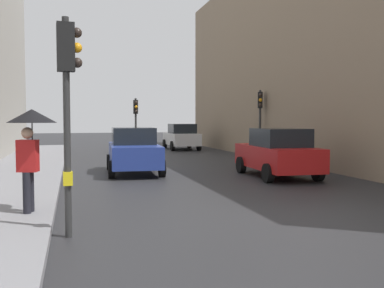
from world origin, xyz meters
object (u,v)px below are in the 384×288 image
object	(u,v)px
car_white_compact	(181,137)
car_blue_van	(134,150)
traffic_light_mid_street	(260,112)
pedestrian_with_umbrella	(31,132)
traffic_light_near_left	(68,87)
traffic_light_far_median	(136,115)
car_red_sedan	(278,153)

from	to	relation	value
car_white_compact	car_blue_van	size ratio (longest dim) A/B	0.98
traffic_light_mid_street	pedestrian_with_umbrella	bearing A→B (deg)	-131.08
car_blue_van	traffic_light_near_left	bearing A→B (deg)	-104.48
car_white_compact	car_blue_van	xyz separation A→B (m)	(-4.96, -12.56, 0.00)
traffic_light_far_median	car_white_compact	distance (m)	4.82
car_red_sedan	car_white_compact	distance (m)	15.12
car_blue_van	pedestrian_with_umbrella	distance (m)	8.18
traffic_light_mid_street	traffic_light_far_median	distance (m)	7.86
traffic_light_near_left	pedestrian_with_umbrella	world-z (taller)	traffic_light_near_left
traffic_light_mid_street	car_white_compact	xyz separation A→B (m)	(-2.20, 8.29, -1.60)
traffic_light_near_left	traffic_light_mid_street	bearing A→B (deg)	54.56
car_white_compact	pedestrian_with_umbrella	xyz separation A→B (m)	(-8.06, -20.06, 0.96)
car_red_sedan	car_blue_van	bearing A→B (deg)	152.16
traffic_light_mid_street	car_blue_van	size ratio (longest dim) A/B	0.84
car_red_sedan	car_blue_van	distance (m)	5.49
traffic_light_mid_street	car_red_sedan	world-z (taller)	traffic_light_mid_street
traffic_light_mid_street	car_white_compact	size ratio (longest dim) A/B	0.85
traffic_light_near_left	car_red_sedan	size ratio (longest dim) A/B	0.90
traffic_light_near_left	car_white_compact	world-z (taller)	traffic_light_near_left
traffic_light_mid_street	traffic_light_far_median	world-z (taller)	traffic_light_mid_street
traffic_light_far_median	car_red_sedan	size ratio (longest dim) A/B	0.78
traffic_light_far_median	car_white_compact	size ratio (longest dim) A/B	0.79
car_white_compact	car_red_sedan	bearing A→B (deg)	-90.39
traffic_light_mid_street	traffic_light_far_median	bearing A→B (deg)	137.07
car_red_sedan	car_white_compact	world-z (taller)	same
traffic_light_mid_street	car_blue_van	xyz separation A→B (m)	(-7.16, -4.27, -1.60)
traffic_light_far_median	pedestrian_with_umbrella	xyz separation A→B (m)	(-4.51, -17.12, -0.46)
traffic_light_far_median	car_white_compact	world-z (taller)	traffic_light_far_median
traffic_light_mid_street	traffic_light_far_median	xyz separation A→B (m)	(-5.75, 5.35, -0.18)
traffic_light_mid_street	car_white_compact	world-z (taller)	traffic_light_mid_street
traffic_light_far_median	car_red_sedan	bearing A→B (deg)	-74.20
traffic_light_near_left	car_white_compact	distance (m)	22.90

